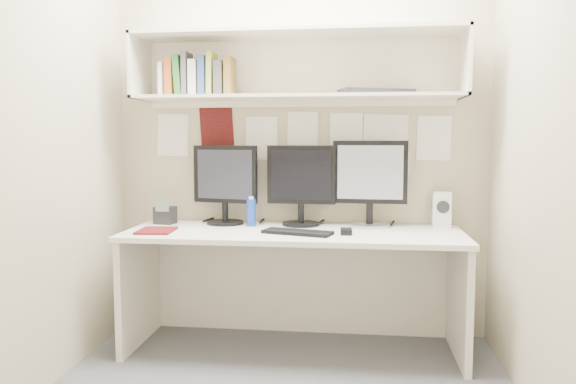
# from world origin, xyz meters

# --- Properties ---
(wall_back) EXTENTS (2.40, 0.02, 2.60)m
(wall_back) POSITION_xyz_m (0.00, 1.00, 1.30)
(wall_back) COLOR tan
(wall_back) RESTS_ON ground
(wall_front) EXTENTS (2.40, 0.02, 2.60)m
(wall_front) POSITION_xyz_m (0.00, -1.00, 1.30)
(wall_front) COLOR tan
(wall_front) RESTS_ON ground
(wall_left) EXTENTS (0.02, 2.00, 2.60)m
(wall_left) POSITION_xyz_m (-1.20, 0.00, 1.30)
(wall_left) COLOR tan
(wall_left) RESTS_ON ground
(wall_right) EXTENTS (0.02, 2.00, 2.60)m
(wall_right) POSITION_xyz_m (1.20, 0.00, 1.30)
(wall_right) COLOR tan
(wall_right) RESTS_ON ground
(desk) EXTENTS (2.00, 0.70, 0.73)m
(desk) POSITION_xyz_m (0.00, 0.65, 0.37)
(desk) COLOR silver
(desk) RESTS_ON floor
(overhead_hutch) EXTENTS (2.00, 0.38, 0.40)m
(overhead_hutch) POSITION_xyz_m (0.00, 0.86, 1.72)
(overhead_hutch) COLOR silver
(overhead_hutch) RESTS_ON wall_back
(pinned_papers) EXTENTS (1.92, 0.01, 0.48)m
(pinned_papers) POSITION_xyz_m (0.00, 0.99, 1.25)
(pinned_papers) COLOR white
(pinned_papers) RESTS_ON wall_back
(monitor_left) EXTENTS (0.43, 0.24, 0.50)m
(monitor_left) POSITION_xyz_m (-0.47, 0.87, 1.00)
(monitor_left) COLOR black
(monitor_left) RESTS_ON desk
(monitor_center) EXTENTS (0.43, 0.24, 0.50)m
(monitor_center) POSITION_xyz_m (0.02, 0.87, 1.00)
(monitor_center) COLOR black
(monitor_center) RESTS_ON desk
(monitor_right) EXTENTS (0.46, 0.25, 0.53)m
(monitor_right) POSITION_xyz_m (0.45, 0.87, 1.02)
(monitor_right) COLOR #A5A5AA
(monitor_right) RESTS_ON desk
(keyboard) EXTENTS (0.42, 0.25, 0.02)m
(keyboard) POSITION_xyz_m (0.03, 0.54, 0.74)
(keyboard) COLOR black
(keyboard) RESTS_ON desk
(mouse) EXTENTS (0.07, 0.11, 0.03)m
(mouse) POSITION_xyz_m (0.31, 0.56, 0.75)
(mouse) COLOR black
(mouse) RESTS_ON desk
(speaker) EXTENTS (0.12, 0.12, 0.22)m
(speaker) POSITION_xyz_m (0.89, 0.90, 0.84)
(speaker) COLOR silver
(speaker) RESTS_ON desk
(blue_bottle) EXTENTS (0.06, 0.06, 0.19)m
(blue_bottle) POSITION_xyz_m (-0.28, 0.79, 0.82)
(blue_bottle) COLOR #153697
(blue_bottle) RESTS_ON desk
(maroon_notebook) EXTENTS (0.22, 0.26, 0.01)m
(maroon_notebook) POSITION_xyz_m (-0.80, 0.51, 0.74)
(maroon_notebook) COLOR #5A0F12
(maroon_notebook) RESTS_ON desk
(desk_phone) EXTENTS (0.14, 0.13, 0.15)m
(desk_phone) POSITION_xyz_m (-0.85, 0.82, 0.79)
(desk_phone) COLOR black
(desk_phone) RESTS_ON desk
(book_stack) EXTENTS (0.46, 0.17, 0.27)m
(book_stack) POSITION_xyz_m (-0.62, 0.81, 1.66)
(book_stack) COLOR silver
(book_stack) RESTS_ON overhead_hutch
(hutch_tray) EXTENTS (0.47, 0.31, 0.03)m
(hutch_tray) POSITION_xyz_m (0.48, 0.79, 1.56)
(hutch_tray) COLOR black
(hutch_tray) RESTS_ON overhead_hutch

